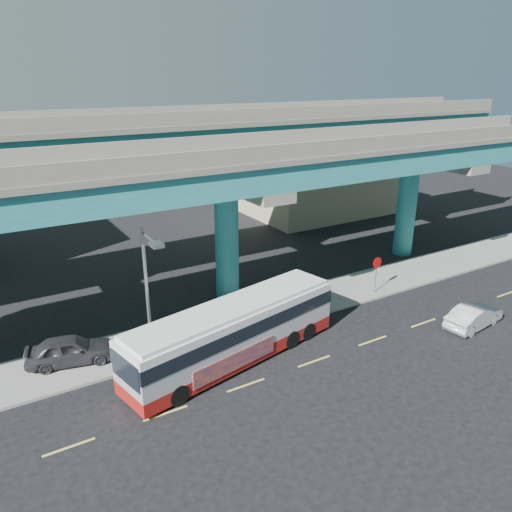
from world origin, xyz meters
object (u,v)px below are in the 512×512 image
sedan (474,316)px  street_lamp (150,280)px  transit_bus (234,330)px  parked_car (70,350)px  stop_sign (377,267)px

sedan → street_lamp: size_ratio=0.61×
transit_bus → sedan: 14.08m
sedan → parked_car: bearing=62.8°
transit_bus → parked_car: size_ratio=2.73×
transit_bus → parked_car: bearing=140.8°
transit_bus → parked_car: transit_bus is taller
parked_car → stop_sign: 19.10m
transit_bus → stop_sign: bearing=-1.0°
sedan → parked_car: (-20.68, 7.76, 0.20)m
transit_bus → street_lamp: (-3.63, 1.51, 2.98)m
parked_car → stop_sign: stop_sign is taller
transit_bus → parked_car: 8.19m
sedan → street_lamp: (-17.09, 5.51, 4.00)m
parked_car → stop_sign: (19.01, -1.53, 1.05)m
street_lamp → stop_sign: 15.67m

